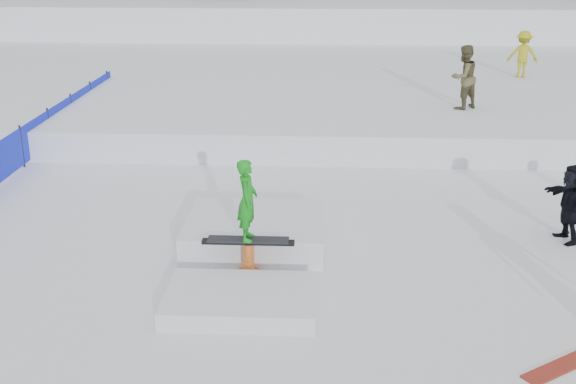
{
  "coord_description": "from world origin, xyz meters",
  "views": [
    {
      "loc": [
        1.15,
        -10.62,
        5.65
      ],
      "look_at": [
        0.5,
        2.0,
        1.1
      ],
      "focal_mm": 45.0,
      "sensor_mm": 36.0,
      "label": 1
    }
  ],
  "objects_px": {
    "walker_olive": "(464,77)",
    "spectator_dark": "(571,203)",
    "jib_rail_feature": "(252,246)",
    "safety_fence": "(22,146)",
    "walker_ygreen": "(523,54)"
  },
  "relations": [
    {
      "from": "walker_olive",
      "to": "safety_fence",
      "type": "bearing_deg",
      "value": -18.01
    },
    {
      "from": "safety_fence",
      "to": "spectator_dark",
      "type": "distance_m",
      "value": 13.04
    },
    {
      "from": "walker_ygreen",
      "to": "spectator_dark",
      "type": "relative_size",
      "value": 1.05
    },
    {
      "from": "spectator_dark",
      "to": "jib_rail_feature",
      "type": "relative_size",
      "value": 0.35
    },
    {
      "from": "walker_ygreen",
      "to": "jib_rail_feature",
      "type": "height_order",
      "value": "walker_ygreen"
    },
    {
      "from": "walker_olive",
      "to": "spectator_dark",
      "type": "height_order",
      "value": "walker_olive"
    },
    {
      "from": "walker_olive",
      "to": "spectator_dark",
      "type": "xyz_separation_m",
      "value": [
        0.74,
        -7.78,
        -0.95
      ]
    },
    {
      "from": "jib_rail_feature",
      "to": "walker_olive",
      "type": "bearing_deg",
      "value": 59.67
    },
    {
      "from": "walker_ygreen",
      "to": "jib_rail_feature",
      "type": "xyz_separation_m",
      "value": [
        -8.23,
        -14.03,
        -1.31
      ]
    },
    {
      "from": "spectator_dark",
      "to": "walker_ygreen",
      "type": "bearing_deg",
      "value": 160.17
    },
    {
      "from": "spectator_dark",
      "to": "jib_rail_feature",
      "type": "height_order",
      "value": "jib_rail_feature"
    },
    {
      "from": "safety_fence",
      "to": "spectator_dark",
      "type": "xyz_separation_m",
      "value": [
        12.4,
        -4.05,
        0.23
      ]
    },
    {
      "from": "safety_fence",
      "to": "walker_ygreen",
      "type": "xyz_separation_m",
      "value": [
        14.61,
        8.73,
        1.06
      ]
    },
    {
      "from": "safety_fence",
      "to": "spectator_dark",
      "type": "relative_size",
      "value": 10.29
    },
    {
      "from": "jib_rail_feature",
      "to": "walker_ygreen",
      "type": "bearing_deg",
      "value": 59.6
    }
  ]
}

